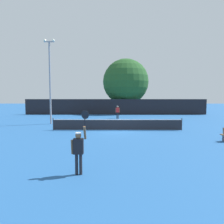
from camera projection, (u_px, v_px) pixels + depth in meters
name	position (u px, v px, depth m)	size (l,w,h in m)	color
ground_plane	(117.00, 130.00, 18.35)	(120.00, 120.00, 0.00)	#235693
tennis_net	(117.00, 124.00, 18.31)	(11.42, 0.08, 1.07)	#232328
perimeter_fence	(116.00, 107.00, 33.26)	(29.00, 0.12, 2.46)	black
player_serving	(79.00, 147.00, 7.97)	(0.67, 0.39, 2.49)	black
player_receiving	(118.00, 111.00, 27.36)	(0.57, 0.25, 1.67)	red
tennis_ball	(95.00, 126.00, 20.30)	(0.07, 0.07, 0.07)	#CCE033
light_pole	(50.00, 77.00, 21.93)	(1.18, 0.28, 8.91)	gray
large_tree	(126.00, 82.00, 36.08)	(7.89, 7.89, 9.36)	brown
parked_car_near	(150.00, 107.00, 41.51)	(1.98, 4.24, 1.69)	black
parked_car_mid	(165.00, 107.00, 40.96)	(2.07, 4.28, 1.69)	navy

